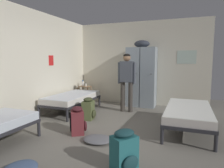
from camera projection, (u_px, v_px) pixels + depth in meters
ground_plane at (107, 131)px, 4.13m from camera, size 8.99×8.99×0.00m
room_backdrop at (84, 64)px, 5.55m from camera, size 4.32×5.68×2.70m
locker_bank at (141, 76)px, 6.32m from camera, size 0.90×0.55×2.07m
shelf_unit at (85, 93)px, 6.92m from camera, size 0.38×0.30×0.57m
bed_left_rear at (73, 98)px, 5.73m from camera, size 0.90×1.90×0.49m
bed_right at (188, 112)px, 4.16m from camera, size 0.90×1.90×0.49m
person_traveler at (127, 77)px, 5.61m from camera, size 0.52×0.22×1.64m
water_bottle at (83, 83)px, 6.93m from camera, size 0.07×0.07×0.20m
lotion_bottle at (86, 85)px, 6.82m from camera, size 0.05×0.05×0.13m
backpack_olive at (89, 109)px, 4.93m from camera, size 0.37×0.35×0.55m
backpack_teal at (125, 151)px, 2.66m from camera, size 0.42×0.41×0.55m
backpack_maroon at (78, 121)px, 3.98m from camera, size 0.41×0.41×0.55m
clothes_pile_grey at (98, 139)px, 3.60m from camera, size 0.53×0.45×0.09m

